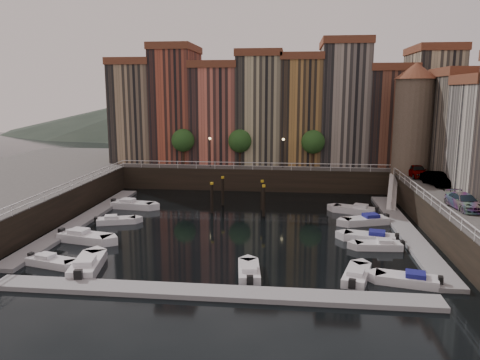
# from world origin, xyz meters

# --- Properties ---
(ground) EXTENTS (200.00, 200.00, 0.00)m
(ground) POSITION_xyz_m (0.00, 0.00, 0.00)
(ground) COLOR black
(ground) RESTS_ON ground
(quay_far) EXTENTS (80.00, 20.00, 3.00)m
(quay_far) POSITION_xyz_m (0.00, 26.00, 1.50)
(quay_far) COLOR black
(quay_far) RESTS_ON ground
(dock_left) EXTENTS (2.00, 28.00, 0.35)m
(dock_left) POSITION_xyz_m (-16.20, -1.00, 0.17)
(dock_left) COLOR gray
(dock_left) RESTS_ON ground
(dock_right) EXTENTS (2.00, 28.00, 0.35)m
(dock_right) POSITION_xyz_m (16.20, -1.00, 0.17)
(dock_right) COLOR gray
(dock_right) RESTS_ON ground
(dock_near) EXTENTS (30.00, 2.00, 0.35)m
(dock_near) POSITION_xyz_m (0.00, -17.00, 0.17)
(dock_near) COLOR gray
(dock_near) RESTS_ON ground
(mountains) EXTENTS (145.00, 100.00, 18.00)m
(mountains) POSITION_xyz_m (1.72, 110.00, 7.92)
(mountains) COLOR #2D382D
(mountains) RESTS_ON ground
(far_terrace) EXTENTS (48.70, 10.30, 17.50)m
(far_terrace) POSITION_xyz_m (3.31, 23.50, 10.95)
(far_terrace) COLOR #9A8162
(far_terrace) RESTS_ON quay_far
(corner_tower) EXTENTS (5.20, 5.20, 13.80)m
(corner_tower) POSITION_xyz_m (20.00, 14.50, 10.19)
(corner_tower) COLOR #6B5B4C
(corner_tower) RESTS_ON quay_right
(promenade_trees) EXTENTS (21.20, 3.20, 5.20)m
(promenade_trees) POSITION_xyz_m (-1.33, 18.20, 6.58)
(promenade_trees) COLOR black
(promenade_trees) RESTS_ON quay_far
(street_lamps) EXTENTS (10.36, 0.36, 4.18)m
(street_lamps) POSITION_xyz_m (-1.00, 17.20, 5.90)
(street_lamps) COLOR black
(street_lamps) RESTS_ON quay_far
(railings) EXTENTS (36.08, 34.04, 0.52)m
(railings) POSITION_xyz_m (0.00, 4.88, 3.79)
(railings) COLOR white
(railings) RESTS_ON ground
(gangway) EXTENTS (2.78, 8.32, 3.73)m
(gangway) POSITION_xyz_m (17.10, 10.00, 1.92)
(gangway) COLOR white
(gangway) RESTS_ON ground
(mooring_pilings) EXTENTS (6.15, 4.90, 3.78)m
(mooring_pilings) POSITION_xyz_m (-0.54, 5.37, 1.65)
(mooring_pilings) COLOR black
(mooring_pilings) RESTS_ON ground
(boat_left_0) EXTENTS (4.25, 2.44, 0.95)m
(boat_left_0) POSITION_xyz_m (-13.26, -13.09, 0.32)
(boat_left_0) COLOR silver
(boat_left_0) RESTS_ON ground
(boat_left_1) EXTENTS (5.33, 2.87, 1.19)m
(boat_left_1) POSITION_xyz_m (-13.25, -7.15, 0.40)
(boat_left_1) COLOR silver
(boat_left_1) RESTS_ON ground
(boat_left_2) EXTENTS (4.20, 2.59, 0.94)m
(boat_left_2) POSITION_xyz_m (-12.65, -1.16, 0.32)
(boat_left_2) COLOR silver
(boat_left_2) RESTS_ON ground
(boat_left_3) EXTENTS (5.20, 2.42, 1.17)m
(boat_left_3) POSITION_xyz_m (-13.11, 5.23, 0.39)
(boat_left_3) COLOR silver
(boat_left_3) RESTS_ON ground
(boat_right_0) EXTENTS (4.57, 2.47, 1.02)m
(boat_right_0) POSITION_xyz_m (13.49, -13.73, 0.34)
(boat_right_0) COLOR silver
(boat_right_0) RESTS_ON ground
(boat_right_1) EXTENTS (4.15, 1.73, 0.94)m
(boat_right_1) POSITION_xyz_m (12.85, -6.24, 0.32)
(boat_right_1) COLOR silver
(boat_right_1) RESTS_ON ground
(boat_right_2) EXTENTS (4.85, 2.58, 1.09)m
(boat_right_2) POSITION_xyz_m (12.47, -4.15, 0.37)
(boat_right_2) COLOR silver
(boat_right_2) RESTS_ON ground
(boat_right_3) EXTENTS (4.96, 3.21, 1.12)m
(boat_right_3) POSITION_xyz_m (12.87, 1.49, 0.38)
(boat_right_3) COLOR silver
(boat_right_3) RESTS_ON ground
(boat_right_4) EXTENTS (4.96, 3.25, 1.12)m
(boat_right_4) POSITION_xyz_m (12.40, 5.82, 0.38)
(boat_right_4) COLOR silver
(boat_right_4) RESTS_ON ground
(boat_near_0) EXTENTS (2.79, 5.41, 1.21)m
(boat_near_0) POSITION_xyz_m (-9.96, -13.78, 0.41)
(boat_near_0) COLOR silver
(boat_near_0) RESTS_ON ground
(boat_near_2) EXTENTS (2.04, 4.35, 0.98)m
(boat_near_2) POSITION_xyz_m (2.26, -13.43, 0.33)
(boat_near_2) COLOR silver
(boat_near_2) RESTS_ON ground
(boat_near_3) EXTENTS (2.63, 4.48, 1.00)m
(boat_near_3) POSITION_xyz_m (10.00, -13.32, 0.34)
(boat_near_3) COLOR silver
(boat_near_3) RESTS_ON ground
(car_a) EXTENTS (2.31, 4.84, 1.60)m
(car_a) POSITION_xyz_m (20.22, 12.03, 3.80)
(car_a) COLOR gray
(car_a) RESTS_ON quay_right
(car_b) EXTENTS (2.61, 4.76, 1.49)m
(car_b) POSITION_xyz_m (21.11, 6.99, 3.74)
(car_b) COLOR gray
(car_b) RESTS_ON quay_right
(car_c) EXTENTS (2.57, 4.98, 1.38)m
(car_c) POSITION_xyz_m (20.35, -3.71, 3.69)
(car_c) COLOR gray
(car_c) RESTS_ON quay_right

